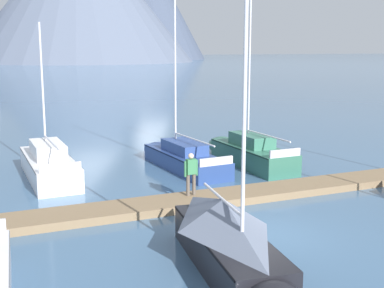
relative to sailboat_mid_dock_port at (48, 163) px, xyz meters
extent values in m
plane|color=#426689|center=(5.54, -10.52, -0.67)|extent=(700.00, 700.00, 0.00)
cone|color=#424C60|center=(66.81, 221.44, 27.32)|extent=(59.45, 59.45, 55.98)
cube|color=#846B4C|center=(5.54, -6.52, -0.52)|extent=(25.82, 2.83, 0.30)
cylinder|color=#38383D|center=(5.57, -7.29, -0.55)|extent=(24.73, 1.23, 0.24)
cylinder|color=#38383D|center=(5.51, -5.76, -0.55)|extent=(24.73, 1.23, 0.24)
cube|color=white|center=(0.02, -0.42, -0.15)|extent=(2.22, 6.41, 1.03)
ellipsoid|color=white|center=(-0.15, 2.97, -0.15)|extent=(1.68, 1.45, 0.98)
cube|color=slate|center=(0.02, -0.42, 0.32)|extent=(2.25, 6.29, 0.06)
cylinder|color=silver|center=(-0.02, 0.36, 3.42)|extent=(0.10, 0.10, 6.11)
cylinder|color=silver|center=(0.08, -1.58, 1.24)|extent=(0.28, 3.88, 0.08)
cube|color=white|center=(0.01, -0.26, 0.69)|extent=(1.47, 2.91, 0.66)
cube|color=silver|center=(0.18, -3.50, 0.54)|extent=(1.71, 0.19, 0.36)
cube|color=black|center=(3.57, -12.42, -0.14)|extent=(2.15, 5.75, 1.05)
cube|color=black|center=(3.57, -12.42, 0.34)|extent=(2.18, 5.64, 0.06)
cylinder|color=silver|center=(3.47, -13.46, 4.27)|extent=(0.10, 0.10, 7.78)
cylinder|color=silver|center=(3.63, -11.84, 1.20)|extent=(0.39, 3.25, 0.08)
pyramid|color=slate|center=(3.61, -12.00, 0.80)|extent=(2.29, 4.65, 0.85)
cube|color=navy|center=(6.58, -0.90, -0.25)|extent=(2.54, 6.45, 0.84)
ellipsoid|color=navy|center=(6.22, 2.49, -0.25)|extent=(1.75, 1.70, 0.80)
cube|color=#121D39|center=(6.58, -0.90, 0.13)|extent=(2.57, 6.33, 0.06)
cylinder|color=silver|center=(6.46, 0.24, 4.38)|extent=(0.10, 0.10, 8.42)
cylinder|color=silver|center=(6.68, -1.78, 1.00)|extent=(0.52, 4.05, 0.08)
cube|color=#2F4A8A|center=(6.57, -0.74, 0.44)|extent=(1.61, 2.95, 0.54)
cube|color=silver|center=(6.92, -3.95, 0.35)|extent=(1.68, 0.28, 0.36)
cube|color=#336B56|center=(10.03, -1.50, -0.15)|extent=(2.20, 5.92, 1.04)
ellipsoid|color=#336B56|center=(9.82, 1.75, -0.15)|extent=(1.68, 2.12, 0.99)
cube|color=#163027|center=(10.03, -1.50, 0.33)|extent=(2.23, 5.80, 0.06)
cylinder|color=silver|center=(10.00, -0.99, 4.07)|extent=(0.10, 0.10, 7.38)
cylinder|color=silver|center=(10.12, -2.85, 1.13)|extent=(0.32, 3.72, 0.08)
cube|color=#3A7560|center=(10.02, -1.36, 0.68)|extent=(1.44, 2.69, 0.61)
cube|color=silver|center=(10.21, -4.32, 0.55)|extent=(1.65, 0.20, 0.36)
cylinder|color=brown|center=(4.71, -6.27, 0.06)|extent=(0.14, 0.14, 0.86)
cylinder|color=brown|center=(4.96, -6.24, 0.06)|extent=(0.14, 0.14, 0.86)
cube|color=#387A4C|center=(4.84, -6.26, 0.79)|extent=(0.40, 0.26, 0.60)
sphere|color=beige|center=(4.84, -6.26, 1.21)|extent=(0.22, 0.22, 0.22)
cylinder|color=#387A4C|center=(4.59, -6.28, 0.72)|extent=(0.09, 0.09, 0.62)
cylinder|color=#387A4C|center=(5.08, -6.23, 0.72)|extent=(0.09, 0.09, 0.62)
camera|label=1|loc=(-2.13, -24.56, 5.39)|focal=48.38mm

